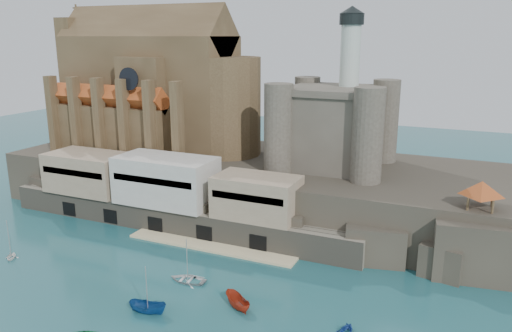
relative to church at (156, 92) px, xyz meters
The scene contains 11 objects.
ground 53.14m from the church, 60.03° to the right, with size 300.00×300.00×0.00m, color #184A51.
promontory 29.58m from the church, ahead, with size 100.00×36.00×10.00m.
quay 28.37m from the church, 53.41° to the right, with size 70.00×12.00×13.05m.
church is the anchor object (origin of this frame).
castle_keep 40.39m from the church, ahead, with size 21.20×21.20×29.30m.
rock_outcrop 70.41m from the church, 13.61° to the right, with size 14.50×10.50×8.70m.
pavilion 68.65m from the church, 13.48° to the right, with size 6.40×6.40×5.40m.
boat_2 57.71m from the church, 57.33° to the right, with size 1.93×1.98×5.13m, color navy.
boat_4 46.16m from the church, 90.66° to the right, with size 2.46×1.50×2.85m, color white.
boat_5 59.18m from the church, 45.37° to the right, with size 1.88×1.93×5.00m, color #A72E17.
boat_6 50.90m from the church, 50.87° to the right, with size 3.88×1.12×5.43m, color silver.
Camera 1 is at (40.23, -49.09, 34.08)m, focal length 35.00 mm.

